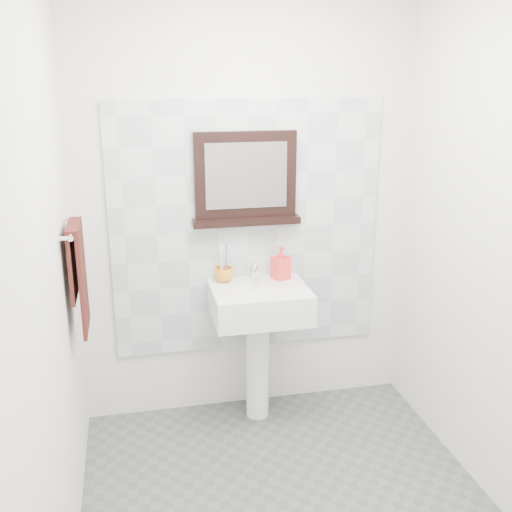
{
  "coord_description": "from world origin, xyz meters",
  "views": [
    {
      "loc": [
        -0.68,
        -2.28,
        2.05
      ],
      "look_at": [
        -0.07,
        0.55,
        1.15
      ],
      "focal_mm": 42.0,
      "sensor_mm": 36.0,
      "label": 1
    }
  ],
  "objects": [
    {
      "name": "framed_mirror",
      "position": [
        -0.02,
        1.06,
        1.44
      ],
      "size": [
        0.63,
        0.11,
        0.53
      ],
      "color": "black",
      "rests_on": "back_wall"
    },
    {
      "name": "towel_bar",
      "position": [
        -0.95,
        0.62,
        1.33
      ],
      "size": [
        0.07,
        0.4,
        0.03
      ],
      "color": "silver",
      "rests_on": "left_wall"
    },
    {
      "name": "left_wall",
      "position": [
        -1.0,
        0.0,
        1.25
      ],
      "size": [
        0.01,
        2.2,
        2.5
      ],
      "primitive_type": "cube",
      "color": "silver",
      "rests_on": "ground"
    },
    {
      "name": "back_wall",
      "position": [
        0.0,
        1.1,
        1.25
      ],
      "size": [
        2.0,
        0.01,
        2.5
      ],
      "primitive_type": "cube",
      "color": "silver",
      "rests_on": "ground"
    },
    {
      "name": "right_wall",
      "position": [
        1.0,
        0.0,
        1.25
      ],
      "size": [
        0.01,
        2.2,
        2.5
      ],
      "primitive_type": "cube",
      "color": "silver",
      "rests_on": "ground"
    },
    {
      "name": "toothbrushes",
      "position": [
        -0.16,
        1.01,
        0.98
      ],
      "size": [
        0.05,
        0.04,
        0.21
      ],
      "color": "white",
      "rests_on": "toothbrush_cup"
    },
    {
      "name": "front_wall",
      "position": [
        0.0,
        -1.1,
        1.25
      ],
      "size": [
        2.0,
        0.01,
        2.5
      ],
      "primitive_type": "cube",
      "color": "silver",
      "rests_on": "ground"
    },
    {
      "name": "pedestal_sink",
      "position": [
        0.02,
        0.87,
        0.68
      ],
      "size": [
        0.55,
        0.44,
        0.96
      ],
      "color": "white",
      "rests_on": "ground"
    },
    {
      "name": "toothbrush_cup",
      "position": [
        -0.16,
        1.01,
        0.9
      ],
      "size": [
        0.14,
        0.14,
        0.09
      ],
      "primitive_type": "imported",
      "rotation": [
        0.0,
        0.0,
        -0.3
      ],
      "color": "orange",
      "rests_on": "pedestal_sink"
    },
    {
      "name": "splashback",
      "position": [
        0.0,
        1.09,
        1.15
      ],
      "size": [
        1.6,
        0.02,
        1.5
      ],
      "primitive_type": "cube",
      "color": "silver",
      "rests_on": "back_wall"
    },
    {
      "name": "hand_towel",
      "position": [
        -0.94,
        0.62,
        1.12
      ],
      "size": [
        0.06,
        0.3,
        0.55
      ],
      "color": "#34120E",
      "rests_on": "towel_bar"
    },
    {
      "name": "soap_dispenser",
      "position": [
        0.18,
        0.99,
        0.96
      ],
      "size": [
        0.12,
        0.12,
        0.2
      ],
      "primitive_type": "imported",
      "rotation": [
        0.0,
        0.0,
        0.38
      ],
      "color": "#EC1B3C",
      "rests_on": "pedestal_sink"
    }
  ]
}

